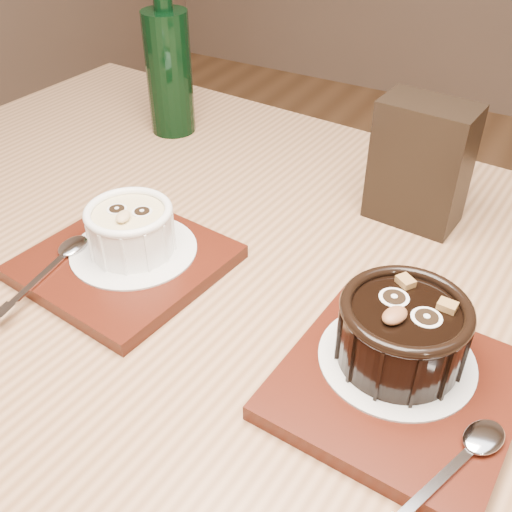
{
  "coord_description": "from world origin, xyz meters",
  "views": [
    {
      "loc": [
        0.03,
        -0.3,
        1.13
      ],
      "look_at": [
        -0.17,
        0.07,
        0.81
      ],
      "focal_mm": 42.0,
      "sensor_mm": 36.0,
      "label": 1
    }
  ],
  "objects_px": {
    "tray_left": "(125,262)",
    "tray_right": "(398,387)",
    "table": "(257,365)",
    "green_bottle": "(169,68)",
    "condiment_stand": "(421,164)",
    "ramekin_white": "(130,227)",
    "ramekin_dark": "(402,330)"
  },
  "relations": [
    {
      "from": "tray_right",
      "to": "ramekin_dark",
      "type": "distance_m",
      "value": 0.05
    },
    {
      "from": "ramekin_white",
      "to": "ramekin_dark",
      "type": "xyz_separation_m",
      "value": [
        0.29,
        -0.01,
        0.01
      ]
    },
    {
      "from": "table",
      "to": "condiment_stand",
      "type": "distance_m",
      "value": 0.28
    },
    {
      "from": "tray_left",
      "to": "ramekin_white",
      "type": "xyz_separation_m",
      "value": [
        0.0,
        0.01,
        0.04
      ]
    },
    {
      "from": "ramekin_white",
      "to": "table",
      "type": "bearing_deg",
      "value": -15.43
    },
    {
      "from": "tray_left",
      "to": "tray_right",
      "type": "distance_m",
      "value": 0.3
    },
    {
      "from": "condiment_stand",
      "to": "green_bottle",
      "type": "distance_m",
      "value": 0.38
    },
    {
      "from": "tray_left",
      "to": "green_bottle",
      "type": "distance_m",
      "value": 0.34
    },
    {
      "from": "ramekin_white",
      "to": "ramekin_dark",
      "type": "height_order",
      "value": "ramekin_dark"
    },
    {
      "from": "ramekin_dark",
      "to": "green_bottle",
      "type": "distance_m",
      "value": 0.53
    },
    {
      "from": "tray_right",
      "to": "tray_left",
      "type": "bearing_deg",
      "value": 176.1
    },
    {
      "from": "green_bottle",
      "to": "condiment_stand",
      "type": "bearing_deg",
      "value": -8.32
    },
    {
      "from": "table",
      "to": "ramekin_white",
      "type": "height_order",
      "value": "ramekin_white"
    },
    {
      "from": "ramekin_white",
      "to": "green_bottle",
      "type": "height_order",
      "value": "green_bottle"
    },
    {
      "from": "tray_right",
      "to": "condiment_stand",
      "type": "bearing_deg",
      "value": 105.6
    },
    {
      "from": "tray_left",
      "to": "condiment_stand",
      "type": "xyz_separation_m",
      "value": [
        0.23,
        0.24,
        0.06
      ]
    },
    {
      "from": "tray_left",
      "to": "green_bottle",
      "type": "xyz_separation_m",
      "value": [
        -0.15,
        0.29,
        0.08
      ]
    },
    {
      "from": "tray_right",
      "to": "green_bottle",
      "type": "height_order",
      "value": "green_bottle"
    },
    {
      "from": "condiment_stand",
      "to": "tray_left",
      "type": "bearing_deg",
      "value": -133.42
    },
    {
      "from": "ramekin_white",
      "to": "condiment_stand",
      "type": "relative_size",
      "value": 0.63
    },
    {
      "from": "tray_right",
      "to": "condiment_stand",
      "type": "xyz_separation_m",
      "value": [
        -0.07,
        0.26,
        0.06
      ]
    },
    {
      "from": "tray_left",
      "to": "ramekin_dark",
      "type": "height_order",
      "value": "ramekin_dark"
    },
    {
      "from": "tray_left",
      "to": "condiment_stand",
      "type": "height_order",
      "value": "condiment_stand"
    },
    {
      "from": "table",
      "to": "tray_left",
      "type": "height_order",
      "value": "tray_left"
    },
    {
      "from": "tray_left",
      "to": "table",
      "type": "bearing_deg",
      "value": 9.33
    },
    {
      "from": "green_bottle",
      "to": "ramekin_dark",
      "type": "bearing_deg",
      "value": -33.59
    },
    {
      "from": "tray_left",
      "to": "tray_right",
      "type": "xyz_separation_m",
      "value": [
        0.3,
        -0.02,
        0.0
      ]
    },
    {
      "from": "table",
      "to": "ramekin_white",
      "type": "xyz_separation_m",
      "value": [
        -0.14,
        -0.01,
        0.13
      ]
    },
    {
      "from": "ramekin_dark",
      "to": "tray_right",
      "type": "bearing_deg",
      "value": -47.26
    },
    {
      "from": "ramekin_white",
      "to": "green_bottle",
      "type": "relative_size",
      "value": 0.37
    },
    {
      "from": "tray_right",
      "to": "ramekin_dark",
      "type": "xyz_separation_m",
      "value": [
        -0.01,
        0.02,
        0.04
      ]
    },
    {
      "from": "tray_left",
      "to": "condiment_stand",
      "type": "relative_size",
      "value": 1.29
    }
  ]
}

